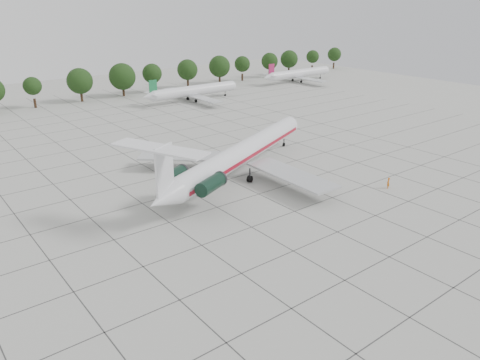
{
  "coord_description": "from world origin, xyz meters",
  "views": [
    {
      "loc": [
        -35.59,
        -51.1,
        28.7
      ],
      "look_at": [
        3.91,
        -0.46,
        3.5
      ],
      "focal_mm": 35.0,
      "sensor_mm": 36.0,
      "label": 1
    }
  ],
  "objects": [
    {
      "name": "ground_crew",
      "position": [
        25.93,
        -10.89,
        0.9
      ],
      "size": [
        0.78,
        0.69,
        1.8
      ],
      "primitive_type": "imported",
      "rotation": [
        0.0,
        0.0,
        3.63
      ],
      "color": "#D4620C",
      "rests_on": "ground"
    },
    {
      "name": "bg_airliner_d",
      "position": [
        38.38,
        65.83,
        2.91
      ],
      "size": [
        28.24,
        27.2,
        7.4
      ],
      "color": "silver",
      "rests_on": "ground"
    },
    {
      "name": "main_airliner",
      "position": [
        9.57,
        7.76,
        3.92
      ],
      "size": [
        45.35,
        34.05,
        11.11
      ],
      "rotation": [
        0.0,
        0.0,
        0.42
      ],
      "color": "silver",
      "rests_on": "ground"
    },
    {
      "name": "ground",
      "position": [
        0.0,
        0.0,
        0.0
      ],
      "size": [
        260.0,
        260.0,
        0.0
      ],
      "primitive_type": "plane",
      "color": "#AAAAA3",
      "rests_on": "ground"
    },
    {
      "name": "bg_airliner_e",
      "position": [
        86.33,
        70.62,
        2.91
      ],
      "size": [
        28.24,
        27.2,
        7.4
      ],
      "color": "silver",
      "rests_on": "ground"
    },
    {
      "name": "apron_joints",
      "position": [
        0.0,
        15.0,
        0.01
      ],
      "size": [
        170.0,
        170.0,
        0.02
      ],
      "primitive_type": "cube",
      "color": "#383838",
      "rests_on": "ground"
    }
  ]
}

